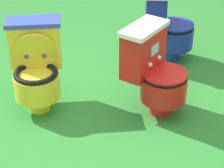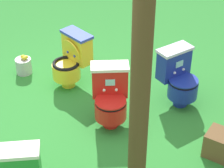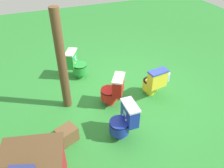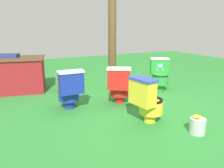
{
  "view_description": "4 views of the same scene",
  "coord_description": "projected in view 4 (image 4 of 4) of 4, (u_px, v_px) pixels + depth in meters",
  "views": [
    {
      "loc": [
        2.65,
        0.1,
        2.03
      ],
      "look_at": [
        -0.11,
        0.0,
        0.35
      ],
      "focal_mm": 68.14,
      "sensor_mm": 36.0,
      "label": 1
    },
    {
      "loc": [
        2.0,
        3.62,
        3.31
      ],
      "look_at": [
        -0.49,
        0.08,
        0.32
      ],
      "focal_mm": 69.15,
      "sensor_mm": 36.0,
      "label": 2
    },
    {
      "loc": [
        -3.86,
        1.77,
        3.29
      ],
      "look_at": [
        0.0,
        0.25,
        0.32
      ],
      "focal_mm": 36.43,
      "sensor_mm": 36.0,
      "label": 3
    },
    {
      "loc": [
        -2.26,
        -3.19,
        1.46
      ],
      "look_at": [
        -0.42,
        0.37,
        0.4
      ],
      "focal_mm": 35.4,
      "sensor_mm": 36.0,
      "label": 4
    }
  ],
  "objects": [
    {
      "name": "toilet_red",
      "position": [
        119.0,
        85.0,
        4.19
      ],
      "size": [
        0.6,
        0.63,
        0.73
      ],
      "rotation": [
        0.0,
        0.0,
        5.72
      ],
      "color": "red",
      "rests_on": "ground"
    },
    {
      "name": "lemon_bucket",
      "position": [
        197.0,
        125.0,
        3.07
      ],
      "size": [
        0.22,
        0.22,
        0.28
      ],
      "color": "#B7B7BF",
      "rests_on": "ground"
    },
    {
      "name": "toilet_blue",
      "position": [
        70.0,
        89.0,
        3.91
      ],
      "size": [
        0.44,
        0.5,
        0.73
      ],
      "rotation": [
        0.0,
        0.0,
        6.26
      ],
      "color": "#192D9E",
      "rests_on": "ground"
    },
    {
      "name": "toilet_green",
      "position": [
        160.0,
        74.0,
        5.18
      ],
      "size": [
        0.59,
        0.63,
        0.73
      ],
      "rotation": [
        0.0,
        0.0,
        2.63
      ],
      "color": "green",
      "rests_on": "ground"
    },
    {
      "name": "toilet_yellow",
      "position": [
        147.0,
        100.0,
        3.34
      ],
      "size": [
        0.54,
        0.47,
        0.73
      ],
      "rotation": [
        0.0,
        0.0,
        4.85
      ],
      "color": "yellow",
      "rests_on": "ground"
    },
    {
      "name": "ground",
      "position": [
        141.0,
        106.0,
        4.12
      ],
      "size": [
        14.0,
        14.0,
        0.0
      ],
      "primitive_type": "plane",
      "color": "#2D8433"
    },
    {
      "name": "vendor_table",
      "position": [
        11.0,
        75.0,
        4.98
      ],
      "size": [
        1.62,
        1.18,
        0.85
      ],
      "rotation": [
        0.0,
        0.0,
        -0.24
      ],
      "color": "maroon",
      "rests_on": "ground"
    },
    {
      "name": "wooden_post",
      "position": [
        112.0,
        44.0,
        4.97
      ],
      "size": [
        0.18,
        0.18,
        2.14
      ],
      "primitive_type": "cylinder",
      "color": "brown",
      "rests_on": "ground"
    },
    {
      "name": "small_crate",
      "position": [
        69.0,
        86.0,
        4.95
      ],
      "size": [
        0.39,
        0.42,
        0.29
      ],
      "primitive_type": "cube",
      "rotation": [
        0.0,
        0.0,
        5.11
      ],
      "color": "brown",
      "rests_on": "ground"
    }
  ]
}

